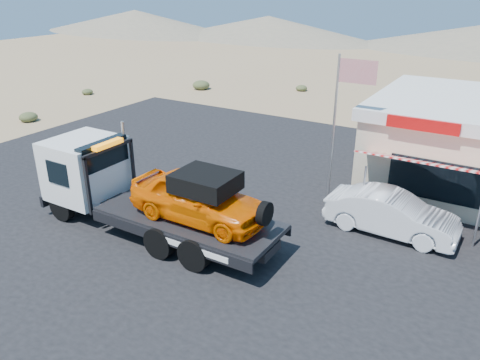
{
  "coord_description": "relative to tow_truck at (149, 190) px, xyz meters",
  "views": [
    {
      "loc": [
        10.84,
        -12.95,
        8.58
      ],
      "look_at": [
        2.29,
        1.2,
        1.5
      ],
      "focal_mm": 35.0,
      "sensor_mm": 36.0,
      "label": 1
    }
  ],
  "objects": [
    {
      "name": "flagpole",
      "position": [
        4.75,
        6.13,
        2.07
      ],
      "size": [
        1.55,
        0.1,
        6.0
      ],
      "color": "#99999E",
      "rests_on": "asphalt_lot"
    },
    {
      "name": "tow_truck",
      "position": [
        0.0,
        0.0,
        0.0
      ],
      "size": [
        9.41,
        2.79,
        3.15
      ],
      "color": "black",
      "rests_on": "asphalt_lot"
    },
    {
      "name": "ground",
      "position": [
        -0.19,
        1.63,
        -1.69
      ],
      "size": [
        120.0,
        120.0,
        0.0
      ],
      "primitive_type": "plane",
      "color": "#9A7B57",
      "rests_on": "ground"
    },
    {
      "name": "distant_hills",
      "position": [
        -9.96,
        56.77,
        0.19
      ],
      "size": [
        126.0,
        48.0,
        4.2
      ],
      "color": "#726B59",
      "rests_on": "ground"
    },
    {
      "name": "white_sedan",
      "position": [
        7.55,
        4.43,
        -0.9
      ],
      "size": [
        4.73,
        1.75,
        1.55
      ],
      "primitive_type": "imported",
      "rotation": [
        0.0,
        0.0,
        1.55
      ],
      "color": "silver",
      "rests_on": "asphalt_lot"
    },
    {
      "name": "desert_scrub",
      "position": [
        -13.8,
        12.28,
        -1.38
      ],
      "size": [
        25.3,
        36.12,
        0.79
      ],
      "color": "#3D4726",
      "rests_on": "ground"
    },
    {
      "name": "asphalt_lot",
      "position": [
        1.81,
        4.63,
        -1.68
      ],
      "size": [
        32.0,
        24.0,
        0.02
      ],
      "primitive_type": "cube",
      "color": "black",
      "rests_on": "ground"
    }
  ]
}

